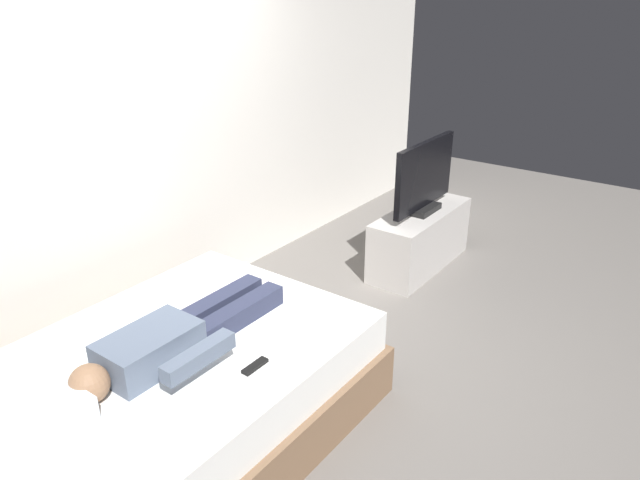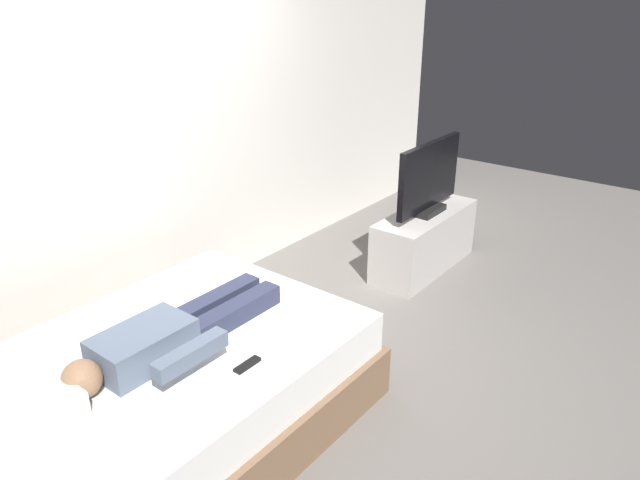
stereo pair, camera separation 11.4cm
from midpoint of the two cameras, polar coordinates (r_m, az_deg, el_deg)
name	(u,v)px [view 2 (the right image)]	position (r m, az deg, el deg)	size (l,w,h in m)	color
ground_plane	(318,367)	(3.84, 0.70, -12.12)	(10.00, 10.00, 0.00)	slate
back_wall	(198,108)	(4.47, -10.95, 12.35)	(6.40, 0.10, 2.80)	silver
bed	(164,394)	(3.29, -13.78, -14.26)	(2.09, 1.48, 0.54)	brown
pillow	(15,417)	(2.82, -26.30, -15.06)	(0.48, 0.34, 0.12)	white
person	(167,337)	(3.07, -13.48, -9.08)	(1.26, 0.46, 0.18)	slate
remote	(247,365)	(2.93, -5.89, -11.87)	(0.15, 0.04, 0.02)	black
tv_stand	(424,240)	(5.05, 10.64, -0.03)	(1.10, 0.40, 0.50)	#B7B2AD
tv	(429,179)	(4.86, 11.11, 5.75)	(0.88, 0.20, 0.59)	black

